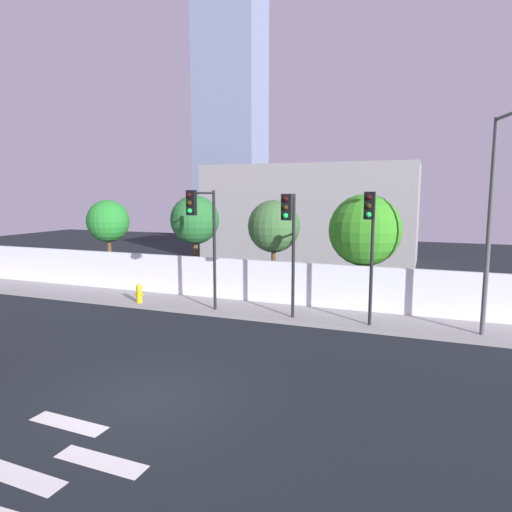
{
  "coord_description": "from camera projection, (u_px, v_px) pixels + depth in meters",
  "views": [
    {
      "loc": [
        6.0,
        -8.4,
        4.75
      ],
      "look_at": [
        0.29,
        6.5,
        2.57
      ],
      "focal_mm": 31.59,
      "sensor_mm": 36.0,
      "label": 1
    }
  ],
  "objects": [
    {
      "name": "sidewalk",
      "position": [
        264.0,
        311.0,
        18.12
      ],
      "size": [
        36.0,
        2.4,
        0.15
      ],
      "primitive_type": "cube",
      "color": "gray",
      "rests_on": "ground"
    },
    {
      "name": "roadside_tree_midleft",
      "position": [
        195.0,
        220.0,
        21.15
      ],
      "size": [
        2.3,
        2.3,
        4.72
      ],
      "color": "brown",
      "rests_on": "ground"
    },
    {
      "name": "traffic_light_right",
      "position": [
        371.0,
        230.0,
        15.11
      ],
      "size": [
        0.35,
        1.14,
        4.69
      ],
      "color": "black",
      "rests_on": "sidewalk"
    },
    {
      "name": "tower_on_skyline",
      "position": [
        231.0,
        118.0,
        46.49
      ],
      "size": [
        6.55,
        5.0,
        25.16
      ],
      "primitive_type": "cube",
      "color": "#7281A2",
      "rests_on": "ground"
    },
    {
      "name": "traffic_light_left",
      "position": [
        202.0,
        224.0,
        16.97
      ],
      "size": [
        0.39,
        1.79,
        4.76
      ],
      "color": "black",
      "rests_on": "sidewalk"
    },
    {
      "name": "fire_hydrant",
      "position": [
        139.0,
        293.0,
        19.25
      ],
      "size": [
        0.44,
        0.26,
        0.81
      ],
      "color": "gold",
      "rests_on": "sidewalk"
    },
    {
      "name": "ground_plane",
      "position": [
        145.0,
        399.0,
        10.54
      ],
      "size": [
        80.0,
        80.0,
        0.0
      ],
      "primitive_type": "plane",
      "color": "black"
    },
    {
      "name": "roadside_tree_midright",
      "position": [
        274.0,
        227.0,
        19.79
      ],
      "size": [
        2.31,
        2.31,
        4.51
      ],
      "color": "brown",
      "rests_on": "ground"
    },
    {
      "name": "low_building_distant",
      "position": [
        310.0,
        213.0,
        32.54
      ],
      "size": [
        14.81,
        6.0,
        6.82
      ],
      "primitive_type": "cube",
      "color": "#949494",
      "rests_on": "ground"
    },
    {
      "name": "crosswalk_marking",
      "position": [
        22.0,
        500.0,
        7.05
      ],
      "size": [
        3.53,
        4.73,
        0.01
      ],
      "color": "silver",
      "rests_on": "ground"
    },
    {
      "name": "street_lamp_curbside",
      "position": [
        494.0,
        209.0,
        14.07
      ],
      "size": [
        0.92,
        2.15,
        6.98
      ],
      "color": "#4C4C51",
      "rests_on": "sidewalk"
    },
    {
      "name": "perimeter_wall",
      "position": [
        275.0,
        282.0,
        19.18
      ],
      "size": [
        36.0,
        0.18,
        1.8
      ],
      "primitive_type": "cube",
      "color": "silver",
      "rests_on": "sidewalk"
    },
    {
      "name": "roadside_tree_leftmost",
      "position": [
        108.0,
        222.0,
        22.95
      ],
      "size": [
        2.14,
        2.14,
        4.48
      ],
      "color": "brown",
      "rests_on": "ground"
    },
    {
      "name": "traffic_light_center",
      "position": [
        290.0,
        229.0,
        15.96
      ],
      "size": [
        0.35,
        1.42,
        4.62
      ],
      "color": "black",
      "rests_on": "sidewalk"
    },
    {
      "name": "roadside_tree_rightmost",
      "position": [
        365.0,
        230.0,
        18.4
      ],
      "size": [
        2.95,
        2.95,
        4.78
      ],
      "color": "brown",
      "rests_on": "ground"
    }
  ]
}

